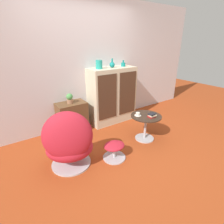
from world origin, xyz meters
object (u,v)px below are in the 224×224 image
at_px(tv_console, 72,117).
at_px(vase_inner_right, 123,64).
at_px(teacup, 138,114).
at_px(vase_inner_left, 112,65).
at_px(egg_chair, 69,143).
at_px(vase_leftmost, 99,64).
at_px(coffee_table, 146,124).
at_px(potted_plant, 70,98).
at_px(sideboard, 112,95).
at_px(ottoman, 114,149).
at_px(book_stack, 152,115).

bearing_deg(tv_console, vase_inner_right, -1.65).
bearing_deg(teacup, vase_inner_left, 84.64).
xyz_separation_m(egg_chair, vase_inner_left, (1.46, 1.00, 0.88)).
relative_size(vase_leftmost, vase_inner_right, 1.31).
bearing_deg(egg_chair, vase_leftmost, 41.42).
xyz_separation_m(coffee_table, vase_inner_left, (-0.04, 1.06, 0.98)).
bearing_deg(potted_plant, sideboard, -2.38).
bearing_deg(sideboard, potted_plant, 177.62).
bearing_deg(ottoman, egg_chair, 162.36).
bearing_deg(teacup, vase_inner_right, 68.00).
bearing_deg(book_stack, teacup, 130.01).
relative_size(coffee_table, vase_inner_right, 4.25).
relative_size(sideboard, vase_inner_right, 9.30).
height_order(coffee_table, teacup, teacup).
distance_m(egg_chair, vase_inner_right, 2.20).
relative_size(egg_chair, teacup, 7.39).
bearing_deg(teacup, vase_leftmost, 103.62).
xyz_separation_m(sideboard, tv_console, (-0.97, 0.04, -0.31)).
height_order(tv_console, vase_inner_right, vase_inner_right).
distance_m(ottoman, coffee_table, 0.86).
xyz_separation_m(vase_inner_left, potted_plant, (-0.99, 0.04, -0.58)).
bearing_deg(book_stack, coffee_table, 110.84).
distance_m(vase_inner_left, teacup, 1.25).
bearing_deg(book_stack, sideboard, 93.89).
distance_m(sideboard, tv_console, 1.02).
bearing_deg(vase_leftmost, potted_plant, 176.82).
height_order(potted_plant, teacup, potted_plant).
distance_m(ottoman, vase_inner_right, 1.98).
bearing_deg(coffee_table, sideboard, 92.13).
distance_m(egg_chair, vase_inner_left, 1.98).
relative_size(tv_console, ottoman, 1.70).
height_order(vase_inner_right, book_stack, vase_inner_right).
relative_size(ottoman, potted_plant, 1.87).
bearing_deg(coffee_table, ottoman, -169.57).
bearing_deg(coffee_table, vase_inner_left, 91.90).
bearing_deg(vase_inner_right, egg_chair, -150.34).
relative_size(vase_leftmost, vase_inner_left, 0.93).
bearing_deg(ottoman, coffee_table, 10.43).
relative_size(ottoman, vase_inner_left, 1.96).
distance_m(sideboard, vase_leftmost, 0.78).
height_order(vase_inner_left, book_stack, vase_inner_left).
distance_m(egg_chair, book_stack, 1.55).
relative_size(egg_chair, book_stack, 6.70).
bearing_deg(vase_inner_left, ottoman, -123.49).
bearing_deg(ottoman, tv_console, 98.07).
height_order(tv_console, vase_inner_left, vase_inner_left).
relative_size(ottoman, teacup, 2.90).
xyz_separation_m(vase_inner_right, teacup, (-0.39, -0.96, -0.77)).
bearing_deg(coffee_table, egg_chair, 177.88).
height_order(vase_inner_right, potted_plant, vase_inner_right).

